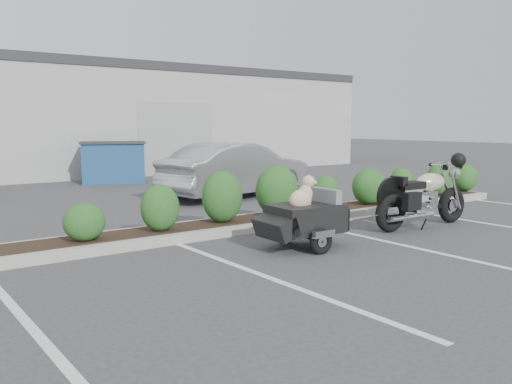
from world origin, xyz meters
TOP-DOWN VIEW (x-y plane):
  - ground at (0.00, 0.00)m, footprint 90.00×90.00m
  - planter_kerb at (1.00, 2.20)m, footprint 12.00×1.00m
  - building at (0.00, 17.00)m, footprint 26.00×10.00m
  - motorcycle at (2.67, 0.36)m, footprint 2.30×0.78m
  - pet_trailer at (-0.11, 0.39)m, footprint 1.84×1.03m
  - sedan at (2.30, 5.65)m, footprint 4.33×2.16m
  - dumpster at (1.08, 10.71)m, footprint 2.30×1.95m

SIDE VIEW (x-z plane):
  - ground at x=0.00m, z-range 0.00..0.00m
  - planter_kerb at x=1.00m, z-range 0.00..0.15m
  - pet_trailer at x=-0.11m, z-range -0.09..1.01m
  - motorcycle at x=2.67m, z-range -0.13..1.19m
  - dumpster at x=1.08m, z-range 0.01..1.29m
  - sedan at x=2.30m, z-range 0.00..1.36m
  - building at x=0.00m, z-range 0.00..4.00m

